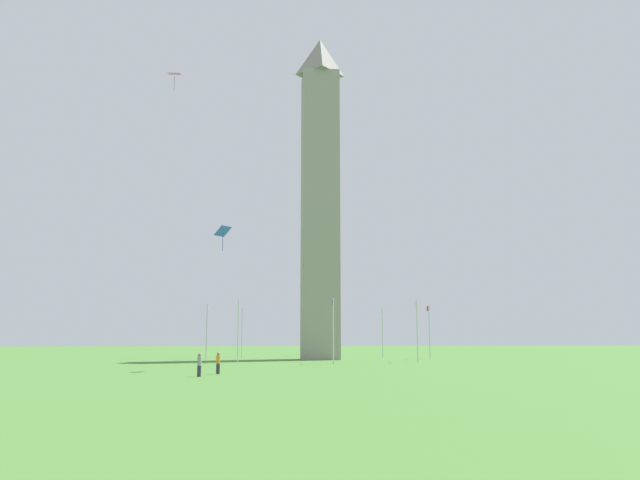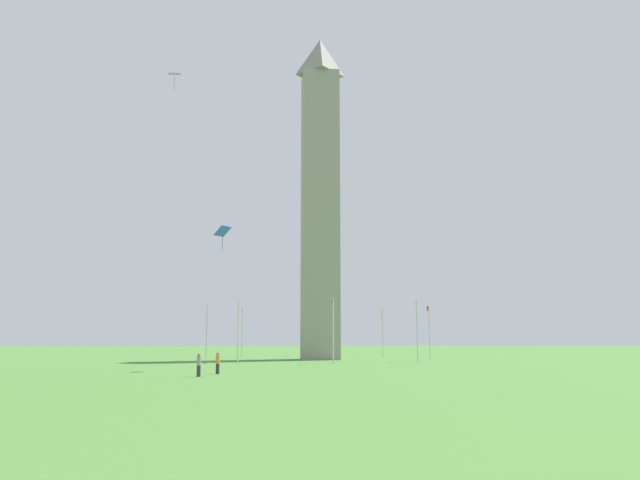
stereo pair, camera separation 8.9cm
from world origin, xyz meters
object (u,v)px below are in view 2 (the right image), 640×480
Objects in this scene: flagpole_e at (207,329)px; flagpole_w at (429,329)px; person_orange_shirt at (218,363)px; obelisk_monument at (320,194)px; kite_pink_diamond at (175,74)px; flagpole_nw at (382,330)px; flagpole_n at (311,330)px; flagpole_sw at (417,328)px; flagpole_ne at (242,330)px; flagpole_s at (333,327)px; person_gray_shirt at (199,365)px; flagpole_se at (238,328)px; kite_blue_diamond at (223,232)px.

flagpole_w is (-0.00, -29.46, 0.00)m from flagpole_e.
obelisk_monument is at bearing 2.13° from person_orange_shirt.
flagpole_nw is at bearing -48.87° from kite_pink_diamond.
flagpole_n is 1.00× the size of flagpole_sw.
flagpole_n is at bearing -67.50° from flagpole_ne.
flagpole_n is at bearing -0.00° from flagpole_s.
flagpole_s is (-14.73, -14.73, 0.00)m from flagpole_e.
flagpole_n is 20.83m from flagpole_w.
flagpole_ne is 46.38m from person_gray_shirt.
flagpole_w is 1.00× the size of flagpole_nw.
person_gray_shirt is (-50.54, 12.53, -3.11)m from flagpole_n.
obelisk_monument reaches higher than flagpole_sw.
flagpole_se is 20.83m from flagpole_sw.
obelisk_monument reaches higher than kite_pink_diamond.
flagpole_nw is at bearing -0.00° from flagpole_sw.
flagpole_sw is 1.00× the size of flagpole_nw.
kite_blue_diamond reaches higher than flagpole_w.
person_orange_shirt is 0.99× the size of person_gray_shirt.
flagpole_e is 32.05m from kite_pink_diamond.
flagpole_e reaches higher than person_orange_shirt.
person_orange_shirt is at bearing 160.64° from obelisk_monument.
kite_blue_diamond reaches higher than flagpole_n.
flagpole_e is (-10.42, 4.31, 0.00)m from flagpole_ne.
flagpole_se is 3.27× the size of kite_pink_diamond.
flagpole_e is at bearing 6.95° from kite_blue_diamond.
flagpole_sw reaches higher than person_gray_shirt.
kite_pink_diamond is (0.32, 18.02, 28.43)m from flagpole_s.
flagpole_nw is 4.16× the size of person_gray_shirt.
flagpole_s and flagpole_sw have the same top height.
kite_blue_diamond reaches higher than person_gray_shirt.
kite_pink_diamond reaches higher than flagpole_e.
person_gray_shirt is 0.78× the size of kite_pink_diamond.
flagpole_n is 1.00× the size of flagpole_ne.
person_gray_shirt is (-46.23, 22.95, -3.11)m from flagpole_nw.
person_gray_shirt is at bearing -177.45° from person_orange_shirt.
flagpole_e and flagpole_sw have the same top height.
person_orange_shirt is 0.78× the size of kite_pink_diamond.
flagpole_e is at bearing 45.00° from flagpole_s.
flagpole_w and flagpole_nw have the same top height.
obelisk_monument is 6.18× the size of flagpole_w.
flagpole_s is 4.16× the size of person_gray_shirt.
flagpole_sw is at bearing -134.82° from obelisk_monument.
flagpole_n is at bearing 22.50° from flagpole_sw.
flagpole_e is 1.00× the size of flagpole_sw.
flagpole_e is at bearing 17.25° from person_gray_shirt.
flagpole_n is at bearing -15.84° from kite_blue_diamond.
flagpole_e and flagpole_se have the same top height.
person_gray_shirt is at bearing 175.24° from flagpole_se.
flagpole_sw and flagpole_w have the same top height.
person_gray_shirt reaches higher than person_orange_shirt.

